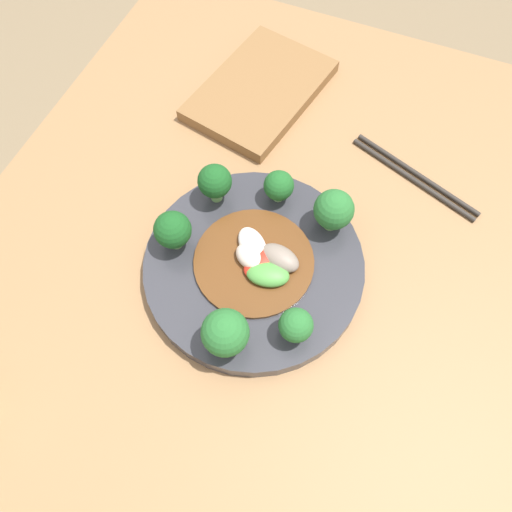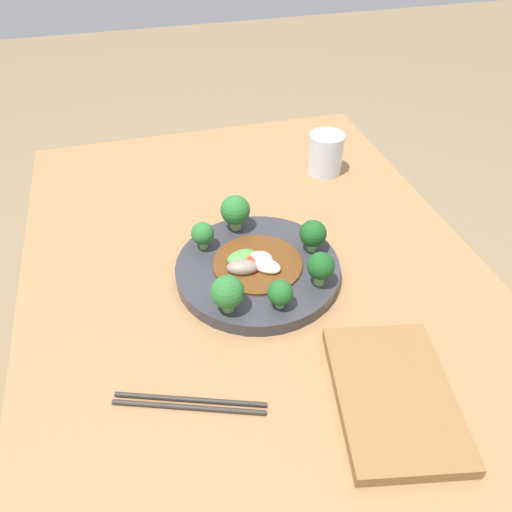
# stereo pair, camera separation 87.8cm
# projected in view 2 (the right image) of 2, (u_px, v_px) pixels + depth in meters

# --- Properties ---
(ground_plane) EXTENTS (8.00, 8.00, 0.00)m
(ground_plane) POSITION_uv_depth(u_px,v_px,m) (254.00, 460.00, 1.35)
(ground_plane) COLOR #7F6B4C
(table) EXTENTS (1.08, 0.80, 0.71)m
(table) POSITION_uv_depth(u_px,v_px,m) (254.00, 383.00, 1.12)
(table) COLOR olive
(table) RESTS_ON ground_plane
(plate) EXTENTS (0.28, 0.28, 0.02)m
(plate) POSITION_uv_depth(u_px,v_px,m) (256.00, 270.00, 0.86)
(plate) COLOR #333338
(plate) RESTS_ON table
(broccoli_west) EXTENTS (0.04, 0.04, 0.05)m
(broccoli_west) POSITION_uv_depth(u_px,v_px,m) (280.00, 293.00, 0.76)
(broccoli_west) COLOR #89B76B
(broccoli_west) RESTS_ON plate
(broccoli_southwest) EXTENTS (0.05, 0.05, 0.06)m
(broccoli_southwest) POSITION_uv_depth(u_px,v_px,m) (321.00, 267.00, 0.79)
(broccoli_southwest) COLOR #7AAD5B
(broccoli_southwest) RESTS_ON plate
(broccoli_east) EXTENTS (0.05, 0.05, 0.07)m
(broccoli_east) POSITION_uv_depth(u_px,v_px,m) (235.00, 211.00, 0.91)
(broccoli_east) COLOR #89B76B
(broccoli_east) RESTS_ON plate
(broccoli_northwest) EXTENTS (0.05, 0.05, 0.06)m
(broccoli_northwest) POSITION_uv_depth(u_px,v_px,m) (228.00, 292.00, 0.75)
(broccoli_northwest) COLOR #70A356
(broccoli_northwest) RESTS_ON plate
(broccoli_south) EXTENTS (0.05, 0.05, 0.06)m
(broccoli_south) POSITION_uv_depth(u_px,v_px,m) (313.00, 234.00, 0.86)
(broccoli_south) COLOR #89B76B
(broccoli_south) RESTS_ON plate
(broccoli_northeast) EXTENTS (0.04, 0.04, 0.05)m
(broccoli_northeast) POSITION_uv_depth(u_px,v_px,m) (203.00, 234.00, 0.87)
(broccoli_northeast) COLOR #7AAD5B
(broccoli_northeast) RESTS_ON plate
(stirfry_center) EXTENTS (0.15, 0.15, 0.02)m
(stirfry_center) POSITION_uv_depth(u_px,v_px,m) (254.00, 263.00, 0.85)
(stirfry_center) COLOR #5B3314
(stirfry_center) RESTS_ON plate
(drinking_glass) EXTENTS (0.08, 0.08, 0.09)m
(drinking_glass) POSITION_uv_depth(u_px,v_px,m) (326.00, 153.00, 1.10)
(drinking_glass) COLOR silver
(drinking_glass) RESTS_ON table
(chopsticks) EXTENTS (0.09, 0.20, 0.01)m
(chopsticks) POSITION_uv_depth(u_px,v_px,m) (189.00, 403.00, 0.67)
(chopsticks) COLOR #2D2823
(chopsticks) RESTS_ON table
(cutting_board) EXTENTS (0.26, 0.20, 0.02)m
(cutting_board) POSITION_uv_depth(u_px,v_px,m) (394.00, 395.00, 0.67)
(cutting_board) COLOR brown
(cutting_board) RESTS_ON table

